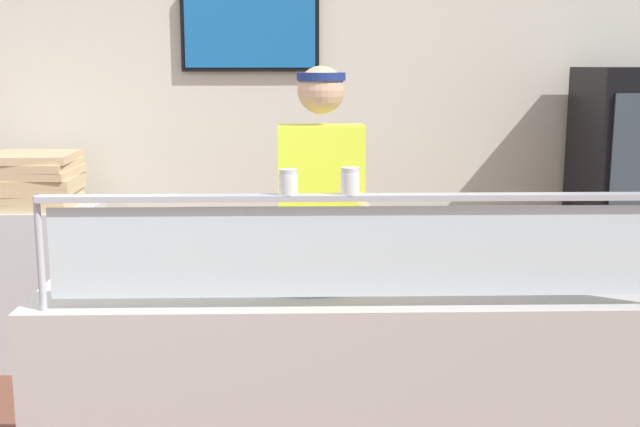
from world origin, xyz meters
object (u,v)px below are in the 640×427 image
parmesan_shaker (288,184)px  drink_fridge (629,213)px  pizza_tray (307,276)px  pizza_box_stack (34,180)px  pepper_flake_shaker (350,183)px  worker_figure (322,235)px  pizza_server (297,272)px

parmesan_shaker → drink_fridge: bearing=45.9°
parmesan_shaker → drink_fridge: 2.98m
pizza_tray → pizza_box_stack: 2.34m
parmesan_shaker → drink_fridge: drink_fridge is taller
pizza_tray → parmesan_shaker: parmesan_shaker is taller
drink_fridge → pepper_flake_shaker: bearing=-131.1°
pepper_flake_shaker → worker_figure: size_ratio=0.05×
pizza_tray → drink_fridge: size_ratio=0.27×
pizza_tray → pizza_server: pizza_server is taller
drink_fridge → pizza_server: bearing=-138.6°
worker_figure → pepper_flake_shaker: bearing=-85.9°
worker_figure → pizza_box_stack: bearing=145.5°
worker_figure → drink_fridge: 2.24m
pizza_server → drink_fridge: drink_fridge is taller
parmesan_shaker → worker_figure: bearing=81.4°
worker_figure → parmesan_shaker: bearing=-98.6°
pepper_flake_shaker → drink_fridge: size_ratio=0.05×
pepper_flake_shaker → pizza_box_stack: size_ratio=0.18×
pizza_tray → pepper_flake_shaker: size_ratio=5.30×
drink_fridge → worker_figure: bearing=-148.1°
drink_fridge → pizza_box_stack: size_ratio=3.42×
pizza_tray → worker_figure: 0.58m
pizza_server → pizza_box_stack: bearing=120.6°
pizza_server → worker_figure: bearing=68.2°
pizza_tray → parmesan_shaker: (-0.07, -0.35, 0.41)m
drink_fridge → pizza_box_stack: 3.57m
pizza_box_stack → pizza_server: bearing=-48.3°
pizza_tray → drink_fridge: drink_fridge is taller
pepper_flake_shaker → drink_fridge: bearing=48.9°
pizza_server → worker_figure: (0.11, 0.59, 0.02)m
pizza_tray → pizza_box_stack: bearing=132.8°
pizza_tray → pizza_box_stack: size_ratio=0.93×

